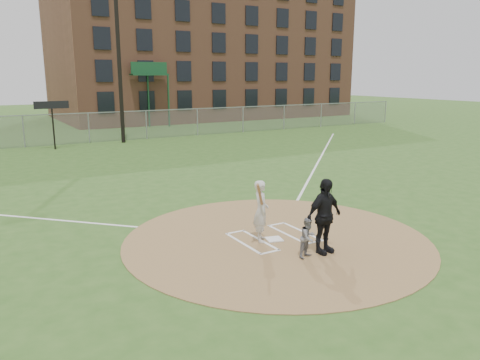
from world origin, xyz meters
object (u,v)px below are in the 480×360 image
home_plate (274,239)px  umpire (324,216)px  catcher (308,238)px  batter_at_plate (261,211)px

home_plate → umpire: 1.78m
catcher → batter_at_plate: (-0.37, 1.57, 0.34)m
umpire → catcher: bearing=177.7°
home_plate → batter_at_plate: (-0.36, 0.13, 0.84)m
catcher → umpire: (0.52, 0.04, 0.46)m
catcher → umpire: umpire is taller
home_plate → catcher: size_ratio=0.42×
catcher → umpire: size_ratio=0.52×
home_plate → batter_at_plate: batter_at_plate is taller
home_plate → catcher: catcher is taller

